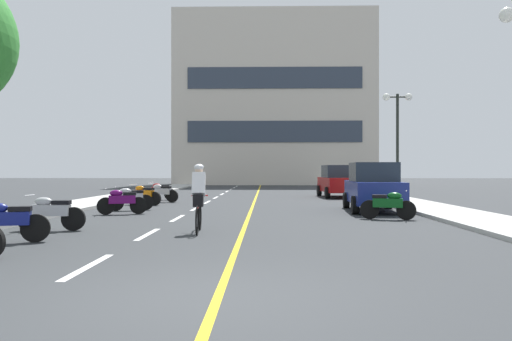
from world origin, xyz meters
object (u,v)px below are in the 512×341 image
Objects in this scene: motorcycle_1 at (7,221)px; motorcycle_2 at (51,212)px; motorcycle_5 at (130,198)px; cyclist_rider at (199,196)px; motorcycle_4 at (122,201)px; motorcycle_8 at (160,191)px; street_lamp_mid at (397,122)px; motorcycle_6 at (144,194)px; motorcycle_3 at (388,204)px; parked_car_mid at (338,181)px; parked_car_near at (373,187)px; motorcycle_7 at (161,192)px.

motorcycle_1 is 2.15m from motorcycle_2.
cyclist_rider reaches higher than motorcycle_5.
motorcycle_4 is 1.02× the size of motorcycle_5.
street_lamp_mid is at bearing -4.06° from motorcycle_8.
motorcycle_1 is at bearing -90.37° from motorcycle_6.
motorcycle_4 is at bearing 124.04° from cyclist_rider.
street_lamp_mid is 17.51m from motorcycle_2.
motorcycle_3 is 1.00× the size of motorcycle_4.
motorcycle_2 is 1.03× the size of motorcycle_3.
motorcycle_6 is (-11.88, -3.08, -3.46)m from street_lamp_mid.
parked_car_mid is 9.98m from motorcycle_8.
parked_car_near is 10.35m from motorcycle_7.
parked_car_near is 1.00× the size of parked_car_mid.
parked_car_mid is 2.57× the size of motorcycle_8.
motorcycle_5 is 0.93× the size of cyclist_rider.
parked_car_near is (-2.49, -6.08, -3.02)m from street_lamp_mid.
motorcycle_7 is (-11.53, -1.05, -3.46)m from street_lamp_mid.
street_lamp_mid is 10.24m from motorcycle_3.
motorcycle_2 is at bearing -146.54° from parked_car_near.
motorcycle_5 is 7.48m from cyclist_rider.
cyclist_rider is (3.50, -6.60, 0.41)m from motorcycle_5.
motorcycle_2 is 3.82m from cyclist_rider.
motorcycle_8 is at bearing 93.29° from motorcycle_4.
motorcycle_7 is 1.96m from motorcycle_8.
motorcycle_1 is 11.39m from motorcycle_6.
motorcycle_3 is at bearing -91.26° from parked_car_mid.
motorcycle_3 and motorcycle_8 have the same top height.
street_lamp_mid is 19.08m from motorcycle_1.
motorcycle_7 and motorcycle_8 have the same top height.
parked_car_mid is at bearing 59.13° from motorcycle_2.
motorcycle_7 is 12.02m from cyclist_rider.
parked_car_near is at bearing 41.59° from motorcycle_1.
motorcycle_5 is at bearing -91.56° from motorcycle_7.
motorcycle_5 and motorcycle_6 have the same top height.
motorcycle_6 is 2.06m from motorcycle_7.
motorcycle_3 is (-0.28, -12.87, -0.44)m from parked_car_mid.
cyclist_rider is (-5.67, -6.50, -0.03)m from parked_car_near.
parked_car_mid is at bearing 62.21° from motorcycle_1.
motorcycle_5 is (0.29, 6.34, 0.00)m from motorcycle_2.
cyclist_rider reaches higher than motorcycle_6.
motorcycle_6 is 0.98× the size of motorcycle_7.
motorcycle_4 is 1.65m from motorcycle_5.
motorcycle_6 is (0.07, 9.24, 0.00)m from motorcycle_2.
motorcycle_1 and motorcycle_7 have the same top height.
parked_car_mid is 2.42× the size of cyclist_rider.
street_lamp_mid is 3.15× the size of motorcycle_3.
motorcycle_8 is 13.97m from cyclist_rider.
cyclist_rider is at bearing -74.07° from motorcycle_8.
parked_car_near reaches higher than motorcycle_8.
motorcycle_3 is 1.01× the size of motorcycle_6.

